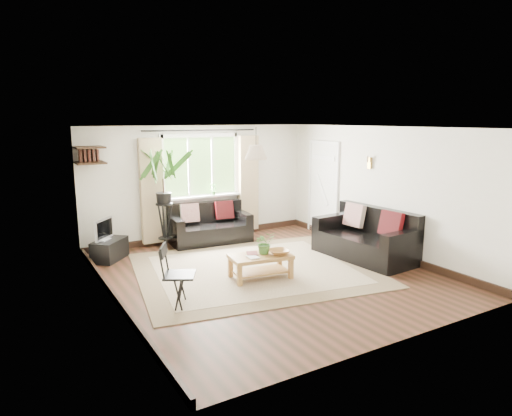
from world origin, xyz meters
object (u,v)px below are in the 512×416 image
sofa_right (364,235)px  tv_stand (110,250)px  coffee_table (260,267)px  palm_stand (164,200)px  folding_chair (180,276)px  sofa_back (210,224)px

sofa_right → tv_stand: 4.66m
coffee_table → palm_stand: (-0.74, 2.43, 0.79)m
tv_stand → palm_stand: 1.39m
sofa_right → tv_stand: bearing=-123.6°
palm_stand → folding_chair: size_ratio=2.28×
sofa_back → folding_chair: (-1.74, -2.80, 0.05)m
sofa_back → coffee_table: sofa_back is taller
palm_stand → folding_chair: palm_stand is taller
sofa_back → sofa_right: (1.98, -2.44, 0.05)m
palm_stand → folding_chair: (-0.77, -2.82, -0.56)m
tv_stand → folding_chair: 2.67m
sofa_right → folding_chair: size_ratio=2.13×
folding_chair → palm_stand: bearing=13.3°
sofa_right → folding_chair: (-3.71, -0.36, -0.00)m
folding_chair → coffee_table: bearing=-47.0°
coffee_table → sofa_right: bearing=-0.8°
tv_stand → palm_stand: bearing=-37.9°
coffee_table → sofa_back: bearing=84.8°
sofa_back → tv_stand: bearing=-170.3°
tv_stand → sofa_right: bearing=-76.5°
tv_stand → folding_chair: folding_chair is taller
palm_stand → folding_chair: 2.98m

